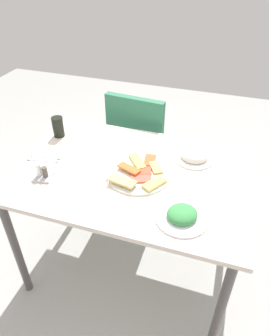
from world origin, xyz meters
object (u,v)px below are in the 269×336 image
at_px(fork, 42,160).
at_px(spoon, 46,157).
at_px(salad_plate_rice, 182,215).
at_px(soda_can, 58,127).
at_px(dining_table, 132,184).
at_px(pide_platter, 139,173).
at_px(dining_chair, 140,143).
at_px(paper_napkin, 44,159).
at_px(condiment_caddy, 42,174).
at_px(salad_plate_greens, 194,156).

xyz_separation_m(fork, spoon, (0.00, 0.04, 0.00)).
xyz_separation_m(salad_plate_rice, soda_can, (-0.84, 0.45, 0.04)).
height_order(dining_table, fork, fork).
bearing_deg(dining_table, soda_can, 159.16).
relative_size(pide_platter, spoon, 1.97).
relative_size(dining_chair, spoon, 5.39).
xyz_separation_m(paper_napkin, condiment_caddy, (0.08, -0.14, 0.02)).
relative_size(soda_can, condiment_caddy, 1.16).
xyz_separation_m(soda_can, paper_napkin, (0.05, -0.25, -0.06)).
bearing_deg(salad_plate_greens, condiment_caddy, -150.15).
bearing_deg(condiment_caddy, soda_can, 107.79).
bearing_deg(dining_table, salad_plate_greens, 36.37).
bearing_deg(spoon, soda_can, 93.29).
height_order(fork, condiment_caddy, condiment_caddy).
xyz_separation_m(salad_plate_rice, paper_napkin, (-0.79, 0.20, -0.02)).
bearing_deg(spoon, salad_plate_greens, 9.11).
bearing_deg(pide_platter, salad_plate_greens, 43.04).
bearing_deg(condiment_caddy, salad_plate_greens, 29.85).
height_order(fork, spoon, same).
height_order(pide_platter, paper_napkin, pide_platter).
bearing_deg(soda_can, condiment_caddy, -72.21).
height_order(dining_table, salad_plate_greens, salad_plate_greens).
bearing_deg(salad_plate_greens, spoon, -163.00).
distance_m(fork, spoon, 0.04).
relative_size(pide_platter, salad_plate_greens, 1.65).
distance_m(salad_plate_greens, spoon, 0.80).
relative_size(salad_plate_greens, fork, 1.17).
relative_size(dining_table, dining_chair, 1.32).
bearing_deg(dining_chair, fork, -115.00).
height_order(dining_table, pide_platter, pide_platter).
height_order(dining_table, salad_plate_rice, salad_plate_rice).
bearing_deg(paper_napkin, salad_plate_greens, 18.22).
bearing_deg(salad_plate_rice, dining_table, 141.24).
bearing_deg(dining_chair, condiment_caddy, -106.77).
bearing_deg(spoon, condiment_caddy, -71.48).
bearing_deg(salad_plate_greens, paper_napkin, -161.78).
distance_m(salad_plate_rice, paper_napkin, 0.82).
height_order(dining_table, paper_napkin, paper_napkin).
xyz_separation_m(dining_table, condiment_caddy, (-0.41, -0.19, 0.11)).
xyz_separation_m(salad_plate_greens, paper_napkin, (-0.77, -0.25, -0.02)).
xyz_separation_m(pide_platter, salad_plate_rice, (0.26, -0.23, 0.01)).
height_order(dining_chair, salad_plate_greens, dining_chair).
xyz_separation_m(dining_table, salad_plate_rice, (0.31, -0.25, 0.10)).
distance_m(salad_plate_greens, soda_can, 0.81).
height_order(dining_chair, condiment_caddy, dining_chair).
height_order(soda_can, spoon, soda_can).
relative_size(dining_chair, soda_can, 7.55).
height_order(salad_plate_greens, spoon, salad_plate_greens).
bearing_deg(fork, spoon, 80.86).
relative_size(dining_chair, paper_napkin, 6.57).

